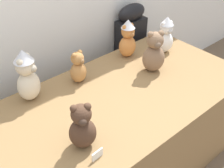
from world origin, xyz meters
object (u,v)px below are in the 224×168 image
teddy_bear_caramel (78,68)px  teddy_bear_mocha (154,53)px  instrument_case (130,55)px  teddy_bear_cocoa (82,127)px  teddy_bear_snow (166,35)px  teddy_bear_cream (27,76)px  display_table (112,139)px  teddy_bear_ginger (128,39)px

teddy_bear_caramel → teddy_bear_mocha: (0.48, -0.24, 0.04)m
teddy_bear_caramel → instrument_case: bearing=8.7°
instrument_case → teddy_bear_cocoa: instrument_case is taller
teddy_bear_snow → teddy_bear_cocoa: bearing=-146.9°
teddy_bear_mocha → teddy_bear_cream: bearing=-171.1°
display_table → instrument_case: 0.95m
display_table → teddy_bear_snow: bearing=14.8°
display_table → teddy_bear_snow: 0.89m
display_table → teddy_bear_cream: teddy_bear_cream is taller
display_table → teddy_bear_ginger: size_ratio=6.39×
display_table → teddy_bear_mocha: 0.67m
display_table → teddy_bear_cream: size_ratio=5.57×
display_table → teddy_bear_ginger: (0.44, 0.33, 0.50)m
teddy_bear_snow → teddy_bear_ginger: 0.31m
display_table → teddy_bear_cocoa: bearing=-152.4°
instrument_case → teddy_bear_mocha: bearing=-116.0°
teddy_bear_cream → teddy_bear_mocha: teddy_bear_cream is taller
instrument_case → teddy_bear_ginger: size_ratio=3.27×
teddy_bear_ginger → teddy_bear_cocoa: bearing=-144.0°
instrument_case → teddy_bear_mocha: teddy_bear_mocha is taller
display_table → teddy_bear_cream: (-0.38, 0.35, 0.53)m
teddy_bear_cocoa → teddy_bear_mocha: size_ratio=0.89×
instrument_case → teddy_bear_mocha: 0.70m
teddy_bear_caramel → teddy_bear_cocoa: teddy_bear_cocoa is taller
display_table → teddy_bear_mocha: bearing=7.9°
instrument_case → teddy_bear_caramel: instrument_case is taller
teddy_bear_ginger → teddy_bear_snow: bearing=-24.7°
teddy_bear_cocoa → teddy_bear_snow: size_ratio=0.94×
teddy_bear_cream → teddy_bear_caramel: bearing=-42.3°
display_table → teddy_bear_cocoa: size_ratio=7.01×
instrument_case → teddy_bear_cocoa: bearing=-141.9°
teddy_bear_cream → teddy_bear_cocoa: teddy_bear_cream is taller
teddy_bear_cocoa → teddy_bear_mocha: bearing=45.3°
teddy_bear_cream → teddy_bear_caramel: teddy_bear_cream is taller
instrument_case → teddy_bear_caramel: (-0.77, -0.29, 0.32)m
teddy_bear_mocha → teddy_bear_ginger: (0.00, 0.27, 0.00)m
instrument_case → teddy_bear_snow: 0.54m
teddy_bear_cream → teddy_bear_snow: bearing=-42.2°
teddy_bear_cocoa → teddy_bear_snow: teddy_bear_snow is taller
display_table → instrument_case: (0.73, 0.59, 0.14)m
display_table → teddy_bear_snow: (0.71, 0.19, 0.50)m
instrument_case → teddy_bear_cream: teddy_bear_cream is taller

